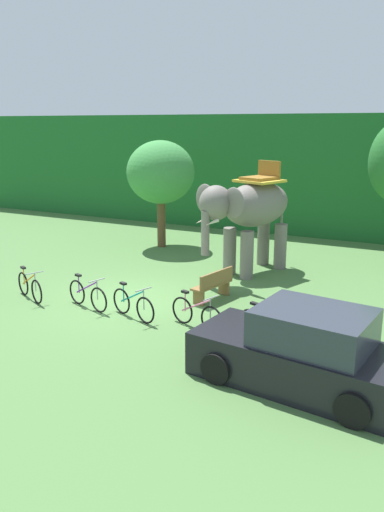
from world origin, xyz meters
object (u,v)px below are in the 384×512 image
Objects in this scene: bike_orange at (30,287)px; bike_pink at (197,314)px; bike_teal at (133,304)px; bike_white at (267,328)px; parked_car at (303,354)px; bike_purple at (88,295)px; wooden_bench at (214,284)px; tree_right at (161,173)px; elephant at (250,210)px.

bike_orange is 0.95× the size of bike_pink.
bike_teal is 3.67m from bike_white.
parked_car is at bearing -9.93° from bike_orange.
bike_purple is 3.60m from wooden_bench.
elephant is (4.65, -2.08, -0.86)m from tree_right.
tree_right is 8.68m from bike_teal.
tree_right reaches higher than parked_car.
tree_right is 8.10m from bike_purple.
bike_orange is 0.96× the size of bike_teal.
bike_white is 1.05× the size of wooden_bench.
bike_pink reaches higher than wooden_bench.
parked_car is (8.37, -9.05, -2.41)m from tree_right.
bike_orange is 0.97× the size of bike_white.
bike_pink is (0.60, -5.30, -1.82)m from elephant.
parked_car is at bearing -17.40° from bike_teal.
wooden_bench is at bearing 136.85° from bike_white.
tree_right reaches higher than bike_white.
parked_car is at bearing -14.17° from bike_purple.
parked_car is at bearing -28.18° from bike_pink.
tree_right reaches higher than wooden_bench.
elephant reaches higher than wooden_bench.
bike_teal is 0.99× the size of bike_pink.
bike_purple is 0.38× the size of parked_car.
parked_car reaches higher than wooden_bench.
tree_right is at bearing 132.26° from wooden_bench.
bike_purple is at bearing -179.40° from bike_pink.
bike_teal is at bearing 162.60° from parked_car.
tree_right is at bearing 114.69° from bike_teal.
bike_white is 0.37× the size of parked_car.
bike_white is at bearing -0.39° from bike_purple.
bike_teal and bike_white have the same top height.
bike_orange reaches higher than wooden_bench.
parked_car is (1.25, -1.60, 0.26)m from bike_white.
bike_white is 2.05m from parked_car.
bike_orange is (-0.09, -7.56, -2.68)m from tree_right.
tree_right is 12.56m from parked_car.
bike_purple is at bearing 4.46° from bike_orange.
elephant is at bearing 118.09° from parked_car.
bike_white reaches higher than wooden_bench.
tree_right is 2.68× the size of bike_white.
bike_teal is (3.54, 0.06, 0.00)m from bike_orange.
bike_orange is 5.34m from bike_pink.
tree_right is 2.81× the size of wooden_bench.
elephant reaches higher than bike_pink.
wooden_bench is (-0.51, 2.16, 0.09)m from bike_pink.
bike_teal is at bearing -102.52° from elephant.
bike_orange is 0.95× the size of bike_purple.
bike_purple is 3.36m from bike_pink.
bike_white is at bearing -65.35° from elephant.
bike_white is (1.87, -0.07, 0.00)m from bike_pink.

